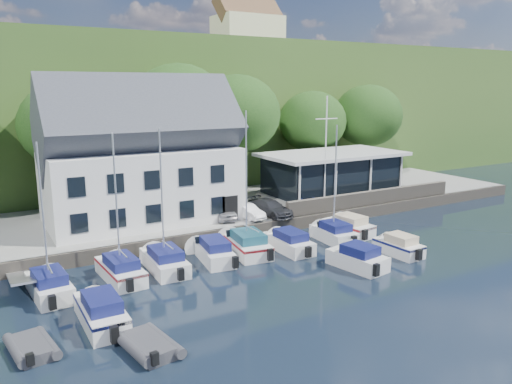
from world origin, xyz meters
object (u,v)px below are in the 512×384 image
car_blue (305,201)px  boat_r2_4 (399,244)px  car_silver (224,210)px  boat_r1_2 (162,199)px  flagpole (326,152)px  boat_r1_0 (43,214)px  boat_r1_6 (335,181)px  car_dgrey (270,208)px  harbor_building (141,164)px  dinghy_0 (32,345)px  boat_r2_3 (357,256)px  boat_r1_3 (213,249)px  boat_r1_4 (246,185)px  club_pavilion (332,174)px  boat_r1_7 (348,224)px  boat_r2_0 (101,309)px  car_white (248,211)px  boat_r1_1 (116,204)px  dinghy_1 (149,343)px  boat_r1_5 (288,240)px

car_blue → boat_r2_4: 10.62m
car_silver → boat_r1_2: size_ratio=0.43×
flagpole → boat_r1_2: bearing=-162.3°
boat_r1_0 → boat_r1_6: (19.49, 0.14, -0.13)m
car_dgrey → boat_r2_4: size_ratio=0.90×
harbor_building → boat_r1_0: (-8.22, -9.45, -0.75)m
harbor_building → dinghy_0: size_ratio=4.85×
car_dgrey → boat_r2_3: size_ratio=0.82×
boat_r1_3 → dinghy_0: (-11.64, -6.66, -0.41)m
flagpole → boat_r1_6: size_ratio=1.05×
boat_r1_4 → boat_r1_2: bearing=-169.8°
club_pavilion → boat_r1_7: 9.59m
car_dgrey → boat_r2_0: size_ratio=0.68×
boat_r1_6 → boat_r1_7: 4.29m
car_silver → boat_r2_0: (-12.10, -11.28, -0.88)m
car_white → boat_r1_7: bearing=-46.6°
boat_r1_1 → boat_r1_4: (8.71, 0.49, 0.15)m
car_blue → boat_r1_7: (0.27, -5.27, -0.82)m
boat_r2_3 → boat_r1_2: bearing=142.5°
harbor_building → boat_r1_2: harbor_building is taller
boat_r1_3 → dinghy_1: 11.60m
club_pavilion → flagpole: flagpole is taller
club_pavilion → car_blue: (-4.97, -2.78, -1.46)m
boat_r1_7 → boat_r2_4: boat_r1_7 is taller
flagpole → boat_r1_5: bearing=-142.3°
boat_r1_3 → dinghy_1: size_ratio=1.99×
car_dgrey → boat_r1_6: 6.44m
boat_r1_0 → car_blue: bearing=11.7°
boat_r1_2 → boat_r2_4: 15.99m
boat_r1_2 → flagpole: bearing=19.5°
boat_r1_5 → boat_r2_0: (-13.82, -4.73, 0.06)m
club_pavilion → boat_r1_6: 11.18m
car_white → flagpole: 8.70m
flagpole → boat_r1_2: size_ratio=1.04×
boat_r1_5 → boat_r1_7: boat_r1_7 is taller
car_white → dinghy_1: (-12.56, -13.93, -1.17)m
boat_r1_5 → boat_r2_3: size_ratio=1.14×
harbor_building → boat_r2_0: harbor_building is taller
car_dgrey → boat_r1_7: (4.22, -4.60, -0.86)m
boat_r1_6 → boat_r1_7: size_ratio=1.54×
dinghy_1 → flagpole: bearing=26.0°
car_white → boat_r2_3: car_white is taller
club_pavilion → boat_r2_3: size_ratio=2.46×
harbor_building → boat_r2_3: 17.65m
car_silver → dinghy_1: (-10.94, -14.83, -1.28)m
boat_r2_0 → boat_r1_3: bearing=32.9°
boat_r1_1 → boat_r2_3: (13.35, -5.43, -3.82)m
boat_r1_1 → car_white: bearing=21.2°
car_blue → boat_r1_1: 18.46m
car_dgrey → boat_r1_0: bearing=-172.8°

